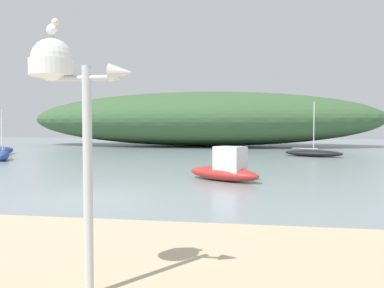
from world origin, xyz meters
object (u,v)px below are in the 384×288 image
seagull_on_radar (53,28)px  sailboat_near_shore (313,153)px  sailboat_far_right (3,155)px  motorboat_inner_mooring (225,169)px  sailboat_east_reach (2,151)px  mast_structure (62,81)px

seagull_on_radar → sailboat_near_shore: 27.32m
sailboat_far_right → motorboat_inner_mooring: size_ratio=0.99×
sailboat_far_right → motorboat_inner_mooring: sailboat_far_right is taller
motorboat_inner_mooring → sailboat_east_reach: (-19.27, 12.30, -0.19)m
motorboat_inner_mooring → seagull_on_radar: bearing=-96.5°
mast_structure → sailboat_far_right: bearing=126.9°
sailboat_near_shore → mast_structure: bearing=-105.1°
mast_structure → motorboat_inner_mooring: 12.28m
motorboat_inner_mooring → sailboat_east_reach: sailboat_east_reach is taller
seagull_on_radar → sailboat_east_reach: 30.35m
seagull_on_radar → motorboat_inner_mooring: seagull_on_radar is taller
seagull_on_radar → sailboat_east_reach: seagull_on_radar is taller
seagull_on_radar → sailboat_far_right: size_ratio=0.09×
sailboat_near_shore → sailboat_east_reach: 25.15m
mast_structure → sailboat_far_right: size_ratio=0.93×
mast_structure → sailboat_east_reach: mast_structure is taller
seagull_on_radar → sailboat_east_reach: (-17.90, 24.28, -3.30)m
seagull_on_radar → sailboat_far_right: bearing=126.6°
sailboat_east_reach → sailboat_far_right: bearing=-54.5°
motorboat_inner_mooring → mast_structure: bearing=-96.0°
mast_structure → sailboat_east_reach: bearing=126.6°
seagull_on_radar → sailboat_near_shore: (7.17, 26.15, -3.35)m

